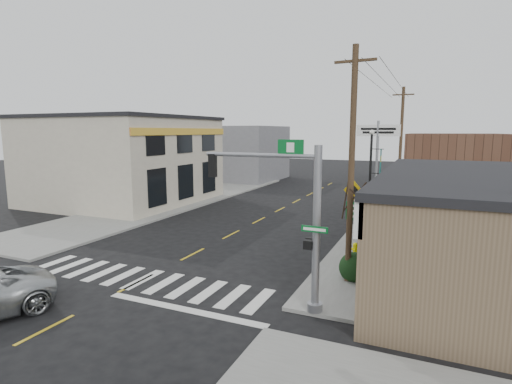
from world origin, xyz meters
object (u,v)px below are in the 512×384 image
at_px(traffic_signal_pole, 297,210).
at_px(dance_center_sign, 378,143).
at_px(lamp_post, 371,169).
at_px(utility_pole_near, 352,165).
at_px(guide_sign, 360,216).
at_px(utility_pole_far, 401,145).
at_px(bare_tree, 362,190).
at_px(fire_hydrant, 355,250).

distance_m(traffic_signal_pole, dance_center_sign, 17.68).
xyz_separation_m(lamp_post, utility_pole_near, (0.69, -10.61, 1.13)).
relative_size(guide_sign, lamp_post, 0.43).
xyz_separation_m(guide_sign, utility_pole_far, (0.72, 13.76, 3.00)).
bearing_deg(lamp_post, utility_pole_near, -87.78).
xyz_separation_m(traffic_signal_pole, guide_sign, (0.81, 7.43, -1.62)).
bearing_deg(bare_tree, traffic_signal_pole, -115.52).
height_order(traffic_signal_pole, dance_center_sign, dance_center_sign).
bearing_deg(lamp_post, bare_tree, -85.52).
distance_m(fire_hydrant, utility_pole_near, 5.02).
bearing_deg(bare_tree, utility_pole_near, -166.47).
xyz_separation_m(guide_sign, utility_pole_near, (0.29, -4.37, 2.85)).
height_order(lamp_post, utility_pole_far, utility_pole_far).
distance_m(bare_tree, utility_pole_near, 1.04).
height_order(fire_hydrant, utility_pole_near, utility_pole_near).
xyz_separation_m(lamp_post, bare_tree, (1.10, -10.51, 0.18)).
bearing_deg(bare_tree, utility_pole_far, 89.93).
relative_size(traffic_signal_pole, dance_center_sign, 0.85).
bearing_deg(traffic_signal_pole, dance_center_sign, 89.54).
xyz_separation_m(traffic_signal_pole, utility_pole_near, (1.10, 3.07, 1.23)).
height_order(bare_tree, utility_pole_near, utility_pole_near).
relative_size(traffic_signal_pole, utility_pole_far, 0.60).
xyz_separation_m(traffic_signal_pole, bare_tree, (1.51, 3.17, 0.28)).
distance_m(lamp_post, utility_pole_near, 10.69).
height_order(fire_hydrant, utility_pole_far, utility_pole_far).
height_order(lamp_post, bare_tree, lamp_post).
distance_m(guide_sign, fire_hydrant, 1.92).
distance_m(traffic_signal_pole, bare_tree, 3.52).
bearing_deg(guide_sign, traffic_signal_pole, -85.79).
distance_m(traffic_signal_pole, lamp_post, 13.68).
bearing_deg(fire_hydrant, utility_pole_far, 87.53).
height_order(guide_sign, utility_pole_near, utility_pole_near).
distance_m(fire_hydrant, bare_tree, 4.26).
height_order(traffic_signal_pole, guide_sign, traffic_signal_pole).
bearing_deg(dance_center_sign, fire_hydrant, -77.57).
distance_m(guide_sign, dance_center_sign, 10.69).
xyz_separation_m(guide_sign, bare_tree, (0.70, -4.27, 1.90)).
distance_m(guide_sign, bare_tree, 4.72).
relative_size(guide_sign, utility_pole_far, 0.28).
bearing_deg(dance_center_sign, utility_pole_near, -77.33).
xyz_separation_m(fire_hydrant, utility_pole_far, (0.66, 15.22, 4.24)).
relative_size(dance_center_sign, utility_pole_near, 0.74).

